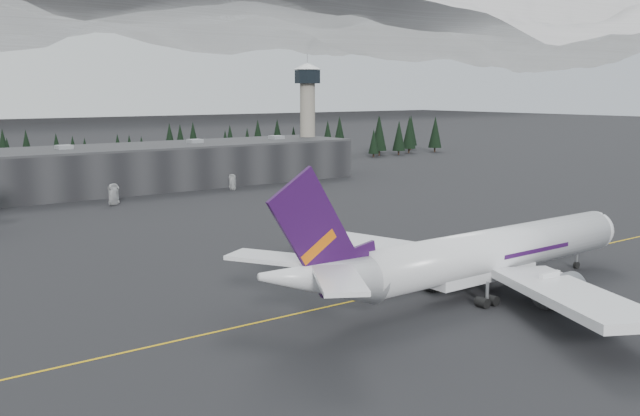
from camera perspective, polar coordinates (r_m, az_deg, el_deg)
ground at (r=106.92m, az=6.45°, el=-6.17°), size 1400.00×1400.00×0.00m
taxiline at (r=105.53m, az=7.20°, el=-6.39°), size 400.00×0.40×0.02m
terminal at (r=213.25m, az=-17.12°, el=2.97°), size 160.00×30.00×12.60m
control_tower at (r=249.90m, az=-1.00°, el=8.19°), size 10.00×10.00×37.70m
treeline at (r=248.18m, az=-20.03°, el=3.94°), size 360.00×20.00×15.00m
jet_main at (r=101.47m, az=11.77°, el=-3.85°), size 68.36×63.15×20.11m
gse_vehicle_a at (r=186.66m, az=-16.19°, el=0.44°), size 3.38×5.89×1.55m
gse_vehicle_b at (r=208.36m, az=-6.97°, el=1.65°), size 4.87×4.25×1.59m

